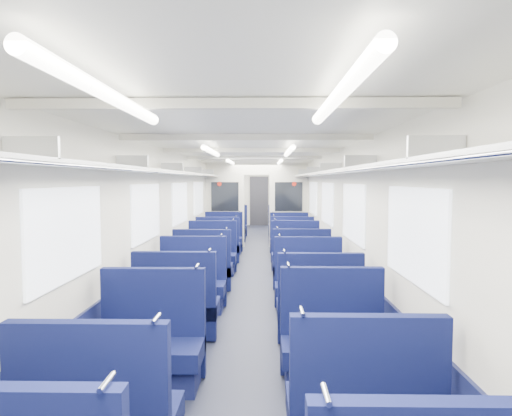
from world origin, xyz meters
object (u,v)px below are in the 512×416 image
object	(u,v)px
end_door	(259,201)
seat_16	(218,248)
seat_9	(319,312)
seat_23	(283,227)
seat_18	(223,240)
seat_22	(232,227)
seat_6	(151,349)
bulkhead	(257,203)
seat_19	(289,241)
seat_8	(177,310)
seat_17	(292,247)
seat_20	(230,231)
seat_13	(301,270)
seat_7	(333,347)
seat_11	(309,288)
seat_15	(296,257)
seat_10	(192,287)
seat_21	(285,232)
seat_12	(203,270)
seat_14	(212,257)

from	to	relation	value
end_door	seat_16	distance (m)	8.08
seat_9	seat_23	distance (m)	9.07
seat_18	seat_22	bearing A→B (deg)	90.00
end_door	seat_9	xyz separation A→B (m)	(0.83, -12.66, -0.67)
end_door	seat_6	size ratio (longest dim) A/B	1.86
bulkhead	seat_19	world-z (taller)	bulkhead
seat_8	seat_17	world-z (taller)	same
bulkhead	seat_17	xyz separation A→B (m)	(0.83, -2.16, -0.90)
seat_6	seat_16	world-z (taller)	same
end_door	bulkhead	xyz separation A→B (m)	(-0.00, -5.74, 0.23)
seat_19	seat_20	bearing A→B (deg)	127.16
seat_13	seat_23	size ratio (longest dim) A/B	1.00
seat_7	seat_23	size ratio (longest dim) A/B	1.00
seat_13	seat_17	xyz separation A→B (m)	(0.00, 2.40, 0.00)
seat_11	seat_15	xyz separation A→B (m)	(0.00, 2.49, 0.00)
seat_6	seat_17	world-z (taller)	same
seat_16	seat_17	world-z (taller)	same
bulkhead	seat_6	distance (m)	8.13
seat_7	seat_10	distance (m)	2.75
seat_13	seat_19	distance (m)	3.36
seat_21	seat_16	bearing A→B (deg)	-118.02
seat_10	bulkhead	bearing A→B (deg)	81.82
seat_20	seat_12	bearing A→B (deg)	-90.00
seat_10	seat_20	world-z (taller)	same
seat_6	seat_19	bearing A→B (deg)	76.35
seat_12	seat_23	world-z (taller)	same
end_door	seat_12	size ratio (longest dim) A/B	1.86
seat_9	seat_20	distance (m)	8.08
end_door	seat_18	bearing A→B (deg)	-97.01
seat_16	seat_23	world-z (taller)	same
seat_15	seat_23	size ratio (longest dim) A/B	1.00
seat_14	seat_23	xyz separation A→B (m)	(1.66, 5.57, 0.00)
seat_8	seat_15	bearing A→B (deg)	64.78
seat_20	seat_23	distance (m)	2.03
seat_19	seat_16	bearing A→B (deg)	-147.18
seat_9	seat_23	world-z (taller)	same
seat_14	seat_22	size ratio (longest dim) A/B	1.00
seat_19	seat_11	bearing A→B (deg)	-90.00
bulkhead	seat_21	size ratio (longest dim) A/B	2.60
seat_9	seat_19	world-z (taller)	same
seat_23	seat_14	bearing A→B (deg)	-106.59
seat_11	seat_22	distance (m)	7.98
seat_20	end_door	bearing A→B (deg)	80.09
seat_6	seat_14	world-z (taller)	same
bulkhead	seat_8	size ratio (longest dim) A/B	2.60
seat_14	seat_7	bearing A→B (deg)	-69.95
seat_13	seat_16	xyz separation A→B (m)	(-1.66, 2.29, 0.00)
seat_12	seat_15	distance (m)	2.12
seat_12	seat_19	world-z (taller)	same
seat_8	seat_22	world-z (taller)	same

